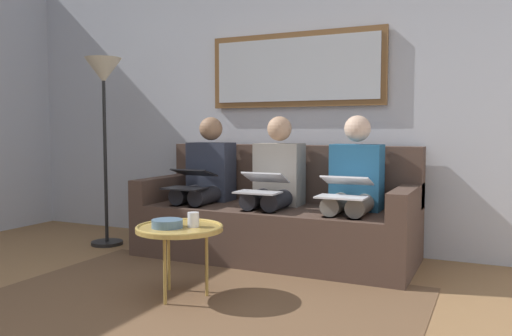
% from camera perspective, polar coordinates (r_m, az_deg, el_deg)
% --- Properties ---
extents(wall_rear, '(6.00, 0.12, 2.60)m').
position_cam_1_polar(wall_rear, '(4.61, 4.77, 7.59)').
color(wall_rear, '#B7BCC6').
rests_on(wall_rear, ground_plane).
extents(area_rug, '(2.60, 1.80, 0.01)m').
position_cam_1_polar(area_rug, '(3.19, -6.67, -14.52)').
color(area_rug, brown).
rests_on(area_rug, ground_plane).
extents(couch, '(2.20, 0.90, 0.90)m').
position_cam_1_polar(couch, '(4.22, 2.41, -5.57)').
color(couch, '#4C382D').
rests_on(couch, ground_plane).
extents(framed_mirror, '(1.58, 0.05, 0.64)m').
position_cam_1_polar(framed_mirror, '(4.55, 4.38, 10.80)').
color(framed_mirror, brown).
extents(coffee_table, '(0.53, 0.53, 0.45)m').
position_cam_1_polar(coffee_table, '(3.20, -8.45, -6.72)').
color(coffee_table, tan).
rests_on(coffee_table, ground_plane).
extents(cup, '(0.07, 0.07, 0.09)m').
position_cam_1_polar(cup, '(3.18, -6.95, -5.69)').
color(cup, silver).
rests_on(cup, coffee_table).
extents(bowl, '(0.19, 0.19, 0.05)m').
position_cam_1_polar(bowl, '(3.18, -9.80, -6.08)').
color(bowl, slate).
rests_on(bowl, coffee_table).
extents(person_left, '(0.38, 0.58, 1.14)m').
position_cam_1_polar(person_left, '(3.91, 10.73, -2.01)').
color(person_left, '#235B84').
rests_on(person_left, couch).
extents(laptop_white, '(0.35, 0.34, 0.15)m').
position_cam_1_polar(laptop_white, '(3.68, 9.79, -2.16)').
color(laptop_white, white).
extents(person_middle, '(0.38, 0.58, 1.14)m').
position_cam_1_polar(person_middle, '(4.11, 2.06, -1.63)').
color(person_middle, gray).
rests_on(person_middle, couch).
extents(laptop_silver, '(0.33, 0.34, 0.15)m').
position_cam_1_polar(laptop_silver, '(3.89, 0.68, -1.77)').
color(laptop_silver, silver).
extents(person_right, '(0.38, 0.58, 1.14)m').
position_cam_1_polar(person_right, '(4.40, -5.64, -1.26)').
color(person_right, '#2D3342').
rests_on(person_right, couch).
extents(laptop_black, '(0.33, 0.37, 0.16)m').
position_cam_1_polar(laptop_black, '(4.20, -7.31, -1.25)').
color(laptop_black, black).
extents(standing_lamp, '(0.32, 0.32, 1.66)m').
position_cam_1_polar(standing_lamp, '(4.77, -16.50, 8.18)').
color(standing_lamp, black).
rests_on(standing_lamp, ground_plane).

